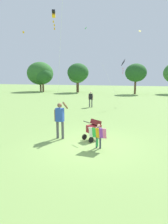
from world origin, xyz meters
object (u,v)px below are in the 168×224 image
(child_with_butterfly_kite, at_px, (98,134))
(person_couple_left, at_px, (91,98))
(kite_orange_delta, at_px, (123,64))
(stroller, at_px, (94,128))
(person_adult_flyer, at_px, (60,117))
(kite_adult_black, at_px, (54,16))

(child_with_butterfly_kite, distance_m, person_couple_left, 11.29)
(kite_orange_delta, height_order, person_couple_left, kite_orange_delta)
(kite_orange_delta, relative_size, person_couple_left, 2.98)
(stroller, bearing_deg, kite_orange_delta, 88.41)
(stroller, bearing_deg, person_adult_flyer, -168.89)
(person_adult_flyer, relative_size, person_couple_left, 1.16)
(stroller, bearing_deg, child_with_butterfly_kite, -67.93)
(kite_adult_black, height_order, person_couple_left, kite_adult_black)
(person_couple_left, bearing_deg, stroller, -74.50)
(person_adult_flyer, relative_size, kite_orange_delta, 0.39)
(child_with_butterfly_kite, height_order, kite_adult_black, kite_adult_black)
(kite_adult_black, distance_m, kite_orange_delta, 8.42)
(stroller, bearing_deg, person_couple_left, 105.50)
(child_with_butterfly_kite, relative_size, kite_adult_black, 0.14)
(person_adult_flyer, height_order, person_couple_left, person_adult_flyer)
(child_with_butterfly_kite, xyz_separation_m, person_adult_flyer, (-2.12, 0.78, 0.43))
(person_adult_flyer, bearing_deg, person_couple_left, 95.86)
(person_adult_flyer, distance_m, stroller, 1.76)
(stroller, xyz_separation_m, kite_orange_delta, (0.29, 10.47, 3.63))
(child_with_butterfly_kite, height_order, person_couple_left, person_couple_left)
(stroller, height_order, kite_orange_delta, kite_orange_delta)
(kite_adult_black, relative_size, person_couple_left, 4.61)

